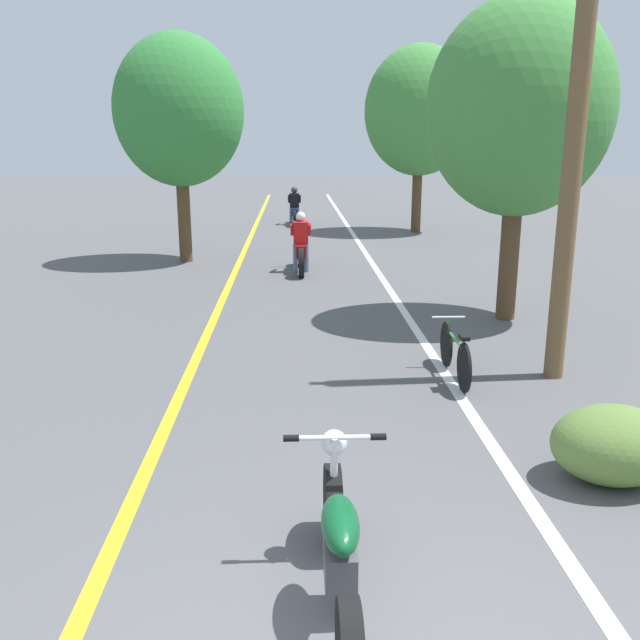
{
  "coord_description": "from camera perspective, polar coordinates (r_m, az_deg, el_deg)",
  "views": [
    {
      "loc": [
        -0.31,
        -2.95,
        2.94
      ],
      "look_at": [
        -0.01,
        4.79,
        0.9
      ],
      "focal_mm": 38.0,
      "sensor_mm": 36.0,
      "label": 1
    }
  ],
  "objects": [
    {
      "name": "roadside_tree_left",
      "position": [
        17.43,
        -11.8,
        16.82
      ],
      "size": [
        3.14,
        2.83,
        5.49
      ],
      "color": "#513A23",
      "rests_on": "ground"
    },
    {
      "name": "lane_stripe_center",
      "position": [
        16.07,
        -7.16,
        4.1
      ],
      "size": [
        0.14,
        48.0,
        0.01
      ],
      "primitive_type": "cube",
      "color": "yellow",
      "rests_on": "ground"
    },
    {
      "name": "motorcycle_rider_lead",
      "position": [
        15.83,
        -1.62,
        5.97
      ],
      "size": [
        0.5,
        2.1,
        1.4
      ],
      "color": "black",
      "rests_on": "ground"
    },
    {
      "name": "motorcycle_rider_far",
      "position": [
        25.18,
        -2.16,
        9.22
      ],
      "size": [
        0.5,
        1.95,
        1.38
      ],
      "color": "black",
      "rests_on": "ground"
    },
    {
      "name": "utility_pole",
      "position": [
        8.84,
        20.74,
        15.03
      ],
      "size": [
        1.1,
        0.24,
        6.07
      ],
      "color": "brown",
      "rests_on": "ground"
    },
    {
      "name": "motorcycle_foreground",
      "position": [
        4.55,
        1.66,
        -18.81
      ],
      "size": [
        0.72,
        2.17,
        0.97
      ],
      "color": "black",
      "rests_on": "ground"
    },
    {
      "name": "roadside_bush",
      "position": [
        6.61,
        23.48,
        -9.6
      ],
      "size": [
        1.1,
        0.88,
        0.7
      ],
      "color": "#5B7A38",
      "rests_on": "ground"
    },
    {
      "name": "bicycle_parked",
      "position": [
        8.8,
        11.3,
        -2.78
      ],
      "size": [
        0.44,
        1.59,
        0.71
      ],
      "color": "black",
      "rests_on": "ground"
    },
    {
      "name": "lane_stripe_edge",
      "position": [
        16.13,
        4.81,
        4.21
      ],
      "size": [
        0.14,
        48.0,
        0.01
      ],
      "primitive_type": "cube",
      "color": "white",
      "rests_on": "ground"
    },
    {
      "name": "roadside_tree_right_far",
      "position": [
        23.17,
        8.4,
        17.0
      ],
      "size": [
        3.59,
        3.23,
        5.99
      ],
      "color": "#513A23",
      "rests_on": "ground"
    },
    {
      "name": "roadside_tree_right_near",
      "position": [
        11.74,
        16.46,
        16.68
      ],
      "size": [
        2.99,
        2.7,
        5.19
      ],
      "color": "#513A23",
      "rests_on": "ground"
    }
  ]
}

